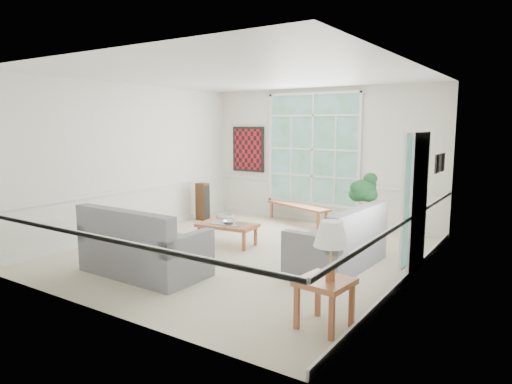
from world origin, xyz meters
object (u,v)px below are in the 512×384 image
Objects in this scene: coffee_table at (227,234)px; end_table at (362,234)px; side_table at (324,303)px; loveseat_front at (145,240)px; loveseat_right at (337,236)px.

coffee_table is 2.09× the size of end_table.
side_table is at bearing -76.26° from end_table.
loveseat_front is 3.64× the size of end_table.
end_table is (2.20, 3.13, -0.25)m from loveseat_front.
loveseat_front is 3.04m from side_table.
coffee_table is at bearing -151.06° from end_table.
loveseat_right is 2.94m from loveseat_front.
loveseat_right is 3.46× the size of end_table.
coffee_table is 3.68m from side_table.
loveseat_front is (-2.25, -1.89, 0.03)m from loveseat_right.
loveseat_front is at bearing -98.10° from coffee_table.
coffee_table is at bearing 143.74° from side_table.
loveseat_right reaches higher than side_table.
end_table is at bearing 103.74° from side_table.
end_table is 0.93× the size of side_table.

